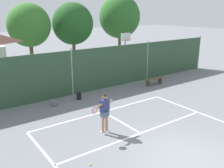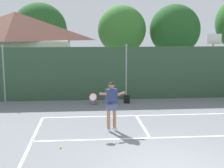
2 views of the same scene
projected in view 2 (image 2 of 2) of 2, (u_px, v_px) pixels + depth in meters
name	position (u px, v px, depth m)	size (l,w,h in m)	color
ground_plane	(168.00, 168.00, 8.81)	(120.00, 120.00, 0.00)	slate
court_markings	(163.00, 158.00, 9.44)	(8.30, 11.10, 0.01)	white
chainlink_fence	(126.00, 73.00, 17.42)	(26.09, 0.09, 3.03)	#2D4C33
basketball_hoop	(213.00, 55.00, 19.09)	(0.90, 0.67, 3.55)	#9E9EA3
clubhouse_building	(16.00, 49.00, 21.02)	(7.41, 4.62, 4.94)	silver
treeline_backdrop	(130.00, 28.00, 27.70)	(27.68, 4.56, 6.97)	brown
tennis_player	(111.00, 102.00, 11.88)	(1.37, 0.54, 1.85)	silver
tennis_ball	(60.00, 148.00, 10.23)	(0.07, 0.07, 0.07)	#CCE033
backpack_grey	(94.00, 101.00, 16.34)	(0.32, 0.31, 0.46)	slate
backpack_black	(127.00, 100.00, 16.64)	(0.34, 0.33, 0.46)	black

